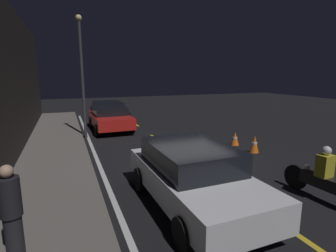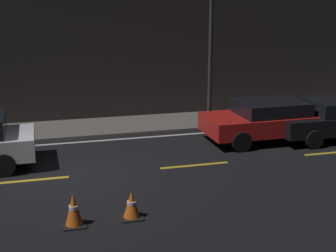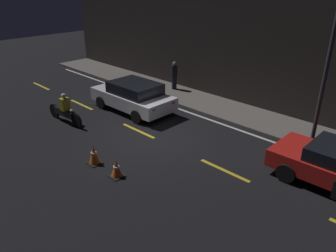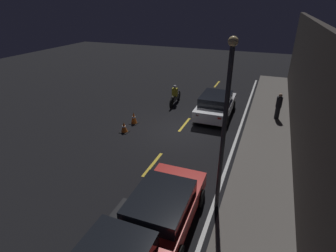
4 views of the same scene
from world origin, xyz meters
name	(u,v)px [view 4 (image 4 of 4)]	position (x,y,z in m)	size (l,w,h in m)	color
ground_plane	(179,132)	(0.00, 0.00, 0.00)	(56.00, 56.00, 0.00)	black
raised_curb	(265,146)	(0.00, 4.55, 0.07)	(28.00, 2.40, 0.13)	#605B56
building_front	(308,95)	(0.00, 5.90, 2.88)	(28.00, 0.30, 5.75)	#2D2826
lane_dash_a	(217,84)	(-10.00, 0.00, 0.00)	(2.00, 0.14, 0.01)	gold
lane_dash_b	(204,100)	(-5.50, 0.00, 0.00)	(2.00, 0.14, 0.01)	gold
lane_dash_c	(185,124)	(-1.00, 0.00, 0.00)	(2.00, 0.14, 0.01)	gold
lane_dash_d	(153,164)	(3.50, 0.00, 0.00)	(2.00, 0.14, 0.01)	gold
lane_dash_e	(90,242)	(8.00, 0.00, 0.00)	(2.00, 0.14, 0.01)	gold
lane_solid_kerb	(235,141)	(0.00, 3.11, 0.00)	(25.20, 0.14, 0.01)	silver
sedan_white	(216,104)	(-2.94, 1.38, 0.78)	(4.34, 2.09, 1.46)	silver
taxi_red	(162,207)	(6.55, 1.76, 0.72)	(4.04, 2.09, 1.33)	red
motorcycle	(175,96)	(-4.02, -1.72, 0.57)	(2.42, 0.38, 1.41)	black
traffic_cone_near	(134,118)	(-0.04, -2.85, 0.35)	(0.47, 0.47, 0.72)	black
traffic_cone_mid	(124,127)	(1.18, -2.80, 0.30)	(0.47, 0.47, 0.61)	black
pedestrian	(279,106)	(-3.63, 4.99, 0.94)	(0.34, 0.34, 1.58)	black
street_lamp	(225,124)	(5.07, 3.21, 3.24)	(0.28, 0.28, 5.76)	#333338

